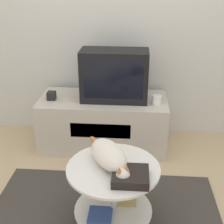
{
  "coord_description": "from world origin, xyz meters",
  "views": [
    {
      "loc": [
        0.2,
        -1.71,
        1.74
      ],
      "look_at": [
        0.02,
        0.64,
        0.65
      ],
      "focal_mm": 50.0,
      "sensor_mm": 36.0,
      "label": 1
    }
  ],
  "objects": [
    {
      "name": "speaker",
      "position": [
        -0.63,
        1.13,
        0.58
      ],
      "size": [
        0.08,
        0.08,
        0.08
      ],
      "color": "black",
      "rests_on": "tv_stand"
    },
    {
      "name": "wall_back",
      "position": [
        0.0,
        1.58,
        1.3
      ],
      "size": [
        8.0,
        0.05,
        2.6
      ],
      "color": "silver",
      "rests_on": "ground_plane"
    },
    {
      "name": "tv",
      "position": [
        -0.0,
        1.19,
        0.79
      ],
      "size": [
        0.65,
        0.3,
        0.5
      ],
      "color": "black",
      "rests_on": "tv_stand"
    },
    {
      "name": "cat",
      "position": [
        0.04,
        0.08,
        0.58
      ],
      "size": [
        0.36,
        0.55,
        0.15
      ],
      "rotation": [
        0.0,
        0.0,
        -1.07
      ],
      "color": "silver",
      "rests_on": "coffee_table"
    },
    {
      "name": "coffee_table",
      "position": [
        0.07,
        0.04,
        0.33
      ],
      "size": [
        0.64,
        0.64,
        0.49
      ],
      "color": "#B2B2B7",
      "rests_on": "rug"
    },
    {
      "name": "dvd_box",
      "position": [
        0.19,
        -0.09,
        0.54
      ],
      "size": [
        0.23,
        0.22,
        0.06
      ],
      "color": "black",
      "rests_on": "coffee_table"
    },
    {
      "name": "mug",
      "position": [
        0.42,
        1.09,
        0.58
      ],
      "size": [
        0.09,
        0.09,
        0.09
      ],
      "color": "white",
      "rests_on": "tv_stand"
    },
    {
      "name": "tv_stand",
      "position": [
        -0.11,
        1.2,
        0.27
      ],
      "size": [
        1.29,
        0.59,
        0.54
      ],
      "color": "beige",
      "rests_on": "ground_plane"
    }
  ]
}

